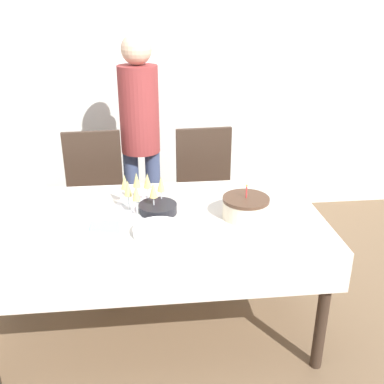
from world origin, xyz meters
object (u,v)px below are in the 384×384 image
(plate_stack_main, at_px, (159,230))
(dining_chair_far_right, at_px, (206,191))
(plate_stack_dessert, at_px, (158,208))
(champagne_tray, at_px, (141,193))
(person_standing, at_px, (140,127))
(dining_chair_far_left, at_px, (95,195))
(birthday_cake, at_px, (246,207))

(plate_stack_main, bearing_deg, dining_chair_far_right, 69.10)
(plate_stack_main, bearing_deg, plate_stack_dessert, 88.62)
(champagne_tray, bearing_deg, person_standing, 89.94)
(dining_chair_far_left, xyz_separation_m, plate_stack_dessert, (0.42, -0.74, 0.23))
(dining_chair_far_left, relative_size, birthday_cake, 3.87)
(plate_stack_main, bearing_deg, birthday_cake, 16.41)
(birthday_cake, height_order, champagne_tray, birthday_cake)
(birthday_cake, xyz_separation_m, person_standing, (-0.55, 1.05, 0.17))
(champagne_tray, distance_m, plate_stack_main, 0.33)
(dining_chair_far_left, height_order, plate_stack_dessert, dining_chair_far_left)
(dining_chair_far_right, distance_m, champagne_tray, 0.86)
(dining_chair_far_left, relative_size, dining_chair_far_right, 1.00)
(plate_stack_dessert, bearing_deg, dining_chair_far_left, 119.54)
(dining_chair_far_right, distance_m, birthday_cake, 0.89)
(plate_stack_main, xyz_separation_m, plate_stack_dessert, (0.01, 0.24, 0.01))
(dining_chair_far_left, relative_size, champagne_tray, 3.14)
(dining_chair_far_left, height_order, person_standing, person_standing)
(person_standing, bearing_deg, plate_stack_main, -86.11)
(plate_stack_dessert, bearing_deg, champagne_tray, 142.28)
(plate_stack_dessert, bearing_deg, person_standing, 95.21)
(plate_stack_dessert, distance_m, person_standing, 0.97)
(dining_chair_far_right, bearing_deg, birthday_cake, -83.85)
(plate_stack_main, relative_size, plate_stack_dessert, 1.22)
(dining_chair_far_right, relative_size, person_standing, 0.60)
(champagne_tray, bearing_deg, plate_stack_main, -75.12)
(plate_stack_main, relative_size, person_standing, 0.16)
(birthday_cake, xyz_separation_m, champagne_tray, (-0.55, 0.17, 0.03))
(birthday_cake, height_order, person_standing, person_standing)
(plate_stack_main, distance_m, plate_stack_dessert, 0.24)
(dining_chair_far_right, xyz_separation_m, champagne_tray, (-0.46, -0.67, 0.29))
(champagne_tray, height_order, plate_stack_main, champagne_tray)
(champagne_tray, height_order, person_standing, person_standing)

